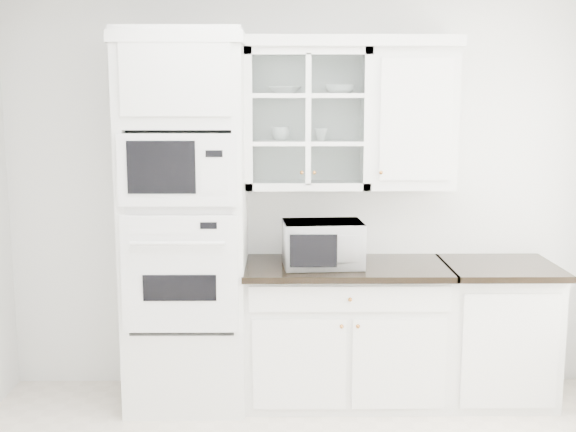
{
  "coord_description": "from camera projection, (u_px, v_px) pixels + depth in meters",
  "views": [
    {
      "loc": [
        -0.13,
        -3.13,
        1.98
      ],
      "look_at": [
        -0.1,
        1.05,
        1.3
      ],
      "focal_mm": 45.0,
      "sensor_mm": 36.0,
      "label": 1
    }
  ],
  "objects": [
    {
      "name": "extra_base_cabinet",
      "position": [
        496.0,
        331.0,
        4.77
      ],
      "size": [
        0.72,
        0.67,
        0.92
      ],
      "color": "white",
      "rests_on": "ground"
    },
    {
      "name": "bowl_b",
      "position": [
        340.0,
        89.0,
        4.64
      ],
      "size": [
        0.22,
        0.22,
        0.06
      ],
      "primitive_type": "imported",
      "rotation": [
        0.0,
        0.0,
        -0.18
      ],
      "color": "white",
      "rests_on": "upper_cabinet_glass"
    },
    {
      "name": "upper_cabinet_glass",
      "position": [
        307.0,
        119.0,
        4.67
      ],
      "size": [
        0.8,
        0.33,
        0.9
      ],
      "color": "white",
      "rests_on": "room_shell"
    },
    {
      "name": "cup_b",
      "position": [
        321.0,
        135.0,
        4.68
      ],
      "size": [
        0.09,
        0.09,
        0.08
      ],
      "primitive_type": "imported",
      "rotation": [
        0.0,
        0.0,
        -0.09
      ],
      "color": "white",
      "rests_on": "upper_cabinet_glass"
    },
    {
      "name": "upper_cabinet_solid",
      "position": [
        411.0,
        119.0,
        4.68
      ],
      "size": [
        0.55,
        0.33,
        0.9
      ],
      "primitive_type": "cube",
      "color": "white",
      "rests_on": "room_shell"
    },
    {
      "name": "room_shell",
      "position": [
        309.0,
        140.0,
        3.54
      ],
      "size": [
        4.0,
        3.5,
        2.7
      ],
      "color": "white",
      "rests_on": "ground"
    },
    {
      "name": "countertop_microwave",
      "position": [
        322.0,
        244.0,
        4.61
      ],
      "size": [
        0.53,
        0.45,
        0.29
      ],
      "primitive_type": "imported",
      "rotation": [
        0.0,
        0.0,
        3.21
      ],
      "color": "white",
      "rests_on": "base_cabinet_run"
    },
    {
      "name": "bowl_a",
      "position": [
        285.0,
        90.0,
        4.63
      ],
      "size": [
        0.25,
        0.25,
        0.05
      ],
      "primitive_type": "imported",
      "rotation": [
        0.0,
        0.0,
        -0.31
      ],
      "color": "white",
      "rests_on": "upper_cabinet_glass"
    },
    {
      "name": "crown_molding",
      "position": [
        291.0,
        42.0,
        4.57
      ],
      "size": [
        2.14,
        0.38,
        0.07
      ],
      "primitive_type": "cube",
      "color": "white",
      "rests_on": "room_shell"
    },
    {
      "name": "base_cabinet_run",
      "position": [
        345.0,
        331.0,
        4.76
      ],
      "size": [
        1.32,
        0.67,
        0.92
      ],
      "color": "white",
      "rests_on": "ground"
    },
    {
      "name": "oven_column",
      "position": [
        186.0,
        222.0,
        4.61
      ],
      "size": [
        0.76,
        0.68,
        2.4
      ],
      "color": "white",
      "rests_on": "ground"
    },
    {
      "name": "cup_a",
      "position": [
        281.0,
        134.0,
        4.7
      ],
      "size": [
        0.14,
        0.14,
        0.09
      ],
      "primitive_type": "imported",
      "rotation": [
        0.0,
        0.0,
        -0.22
      ],
      "color": "white",
      "rests_on": "upper_cabinet_glass"
    }
  ]
}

